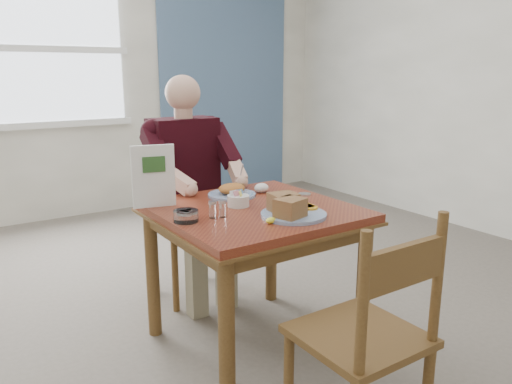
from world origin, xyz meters
TOP-DOWN VIEW (x-y plane):
  - floor at (0.00, 0.00)m, footprint 6.00×6.00m
  - wall_back at (0.00, 3.00)m, footprint 5.50×0.00m
  - accent_panel at (1.60, 2.98)m, footprint 1.60×0.02m
  - lemon_wedge at (-0.09, -0.27)m, footprint 0.06×0.05m
  - napkin at (0.21, 0.23)m, footprint 0.09×0.08m
  - metal_dish at (0.37, 0.05)m, footprint 0.09×0.09m
  - window at (-0.40, 2.97)m, footprint 1.72×0.04m
  - table at (0.00, 0.00)m, footprint 0.92×0.92m
  - chair_far at (0.00, 0.80)m, footprint 0.42×0.42m
  - chair_near at (-0.09, -0.87)m, footprint 0.42×0.42m
  - diner at (0.00, 0.71)m, footprint 0.53×0.56m
  - near_plate at (0.05, -0.23)m, footprint 0.34×0.34m
  - far_plate at (0.03, 0.26)m, footprint 0.33×0.33m
  - caddy at (-0.05, 0.06)m, footprint 0.13×0.13m
  - shakers at (-0.23, -0.05)m, footprint 0.09×0.06m
  - creamer at (-0.38, -0.03)m, footprint 0.14×0.14m
  - menu at (-0.40, 0.28)m, footprint 0.21×0.07m

SIDE VIEW (x-z plane):
  - floor at x=0.00m, z-range 0.00..0.00m
  - chair_far at x=0.00m, z-range 0.00..0.95m
  - chair_near at x=-0.09m, z-range 0.00..0.95m
  - table at x=0.00m, z-range 0.26..1.01m
  - metal_dish at x=0.37m, z-range 0.75..0.76m
  - lemon_wedge at x=-0.09m, z-range 0.75..0.78m
  - far_plate at x=0.03m, z-range 0.74..0.81m
  - napkin at x=0.21m, z-range 0.75..0.80m
  - creamer at x=-0.38m, z-range 0.75..0.80m
  - caddy at x=-0.05m, z-range 0.74..0.82m
  - near_plate at x=0.05m, z-range 0.74..0.84m
  - shakers at x=-0.23m, z-range 0.75..0.83m
  - diner at x=0.00m, z-range 0.12..1.50m
  - menu at x=-0.40m, z-range 0.75..1.06m
  - accent_panel at x=1.60m, z-range 0.00..2.80m
  - wall_back at x=0.00m, z-range -1.35..4.15m
  - window at x=-0.40m, z-range 0.89..2.31m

